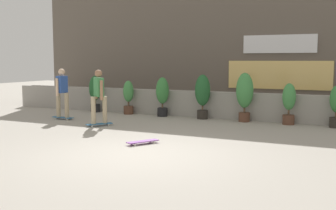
{
  "coord_description": "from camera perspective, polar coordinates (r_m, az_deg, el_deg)",
  "views": [
    {
      "loc": [
        4.31,
        -7.47,
        1.98
      ],
      "look_at": [
        0.0,
        1.5,
        0.9
      ],
      "focal_mm": 44.38,
      "sensor_mm": 36.0,
      "label": 1
    }
  ],
  "objects": [
    {
      "name": "potted_plant_1",
      "position": [
        15.27,
        -5.46,
        1.22
      ],
      "size": [
        0.38,
        0.38,
        1.23
      ],
      "color": "brown",
      "rests_on": "ground"
    },
    {
      "name": "planter_wall",
      "position": [
        14.23,
        7.87,
        -0.04
      ],
      "size": [
        18.0,
        0.4,
        0.9
      ],
      "primitive_type": "cube",
      "color": "gray",
      "rests_on": "ground"
    },
    {
      "name": "skater_by_wall_left",
      "position": [
        14.27,
        -14.34,
        1.82
      ],
      "size": [
        0.81,
        0.56,
        1.7
      ],
      "color": "#266699",
      "rests_on": "ground"
    },
    {
      "name": "building_backdrop",
      "position": [
        18.04,
        11.95,
        10.09
      ],
      "size": [
        20.0,
        2.08,
        6.5
      ],
      "color": "#60564C",
      "rests_on": "ground"
    },
    {
      "name": "potted_plant_0",
      "position": [
        16.07,
        -9.98,
        1.84
      ],
      "size": [
        0.46,
        0.46,
        1.38
      ],
      "color": "black",
      "rests_on": "ground"
    },
    {
      "name": "skateboard_near_camera",
      "position": [
        9.87,
        -3.48,
        -5.02
      ],
      "size": [
        0.57,
        0.79,
        0.08
      ],
      "color": "#72338C",
      "rests_on": "ground"
    },
    {
      "name": "potted_plant_2",
      "position": [
        14.59,
        -0.77,
        1.49
      ],
      "size": [
        0.45,
        0.45,
        1.38
      ],
      "color": "black",
      "rests_on": "ground"
    },
    {
      "name": "potted_plant_3",
      "position": [
        13.98,
        4.77,
        1.62
      ],
      "size": [
        0.51,
        0.51,
        1.5
      ],
      "color": "#2D2823",
      "rests_on": "ground"
    },
    {
      "name": "potted_plant_5",
      "position": [
        13.26,
        16.28,
        0.41
      ],
      "size": [
        0.4,
        0.4,
        1.28
      ],
      "color": "brown",
      "rests_on": "ground"
    },
    {
      "name": "potted_plant_4",
      "position": [
        13.53,
        10.49,
        1.61
      ],
      "size": [
        0.55,
        0.55,
        1.58
      ],
      "color": "brown",
      "rests_on": "ground"
    },
    {
      "name": "potted_plant_6",
      "position": [
        13.11,
        22.12,
        0.02
      ],
      "size": [
        0.39,
        0.39,
        1.24
      ],
      "color": "#2D2823",
      "rests_on": "ground"
    },
    {
      "name": "skater_far_left",
      "position": [
        12.58,
        -9.48,
        1.37
      ],
      "size": [
        0.62,
        0.77,
        1.7
      ],
      "color": "#266699",
      "rests_on": "ground"
    },
    {
      "name": "ground_plane",
      "position": [
        8.85,
        -4.23,
        -6.75
      ],
      "size": [
        48.0,
        48.0,
        0.0
      ],
      "primitive_type": "plane",
      "color": "#A8A093"
    }
  ]
}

